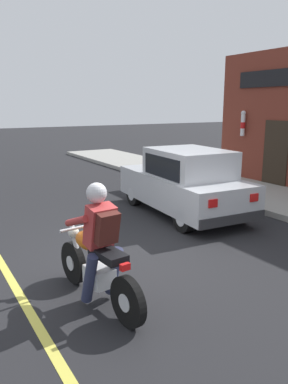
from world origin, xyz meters
The scene contains 5 objects.
ground_plane centered at (0.00, 0.00, 0.00)m, with size 80.00×80.00×0.00m, color black.
sidewalk_curb centered at (5.39, 3.00, 0.07)m, with size 2.60×22.00×0.14m, color #9E9B93.
motorcycle_with_rider centered at (-0.94, -0.98, 0.68)m, with size 0.60×2.02×1.62m.
car_hatchback centered at (2.54, 1.75, 0.77)m, with size 1.95×3.90×1.57m.
traffic_cone centered at (5.00, 4.17, 0.43)m, with size 0.36×0.36×0.60m.
Camera 1 is at (-2.79, -5.13, 2.54)m, focal length 35.00 mm.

